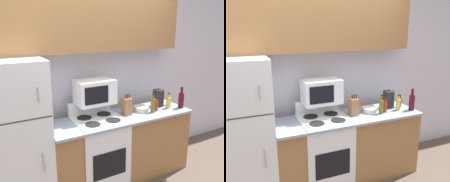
# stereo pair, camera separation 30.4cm
# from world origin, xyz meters

# --- Properties ---
(wall_back) EXTENTS (8.00, 0.05, 2.55)m
(wall_back) POSITION_xyz_m (0.00, 0.73, 1.27)
(wall_back) COLOR silver
(wall_back) RESTS_ON ground_plane
(lower_cabinets) EXTENTS (1.92, 0.61, 0.90)m
(lower_cabinets) POSITION_xyz_m (0.35, 0.28, 0.45)
(lower_cabinets) COLOR #9E6B3D
(lower_cabinets) RESTS_ON ground_plane
(refrigerator) EXTENTS (0.70, 0.72, 1.71)m
(refrigerator) POSITION_xyz_m (-0.96, 0.35, 0.85)
(refrigerator) COLOR white
(refrigerator) RESTS_ON ground_plane
(upper_cabinets) EXTENTS (2.62, 0.31, 0.71)m
(upper_cabinets) POSITION_xyz_m (0.00, 0.55, 2.06)
(upper_cabinets) COLOR #9E6B3D
(upper_cabinets) RESTS_ON refrigerator
(stove) EXTENTS (0.61, 0.59, 1.07)m
(stove) POSITION_xyz_m (0.02, 0.27, 0.47)
(stove) COLOR white
(stove) RESTS_ON ground_plane
(microwave) EXTENTS (0.48, 0.31, 0.30)m
(microwave) POSITION_xyz_m (0.03, 0.39, 1.23)
(microwave) COLOR white
(microwave) RESTS_ON stove
(knife_block) EXTENTS (0.10, 0.11, 0.28)m
(knife_block) POSITION_xyz_m (0.42, 0.26, 1.01)
(knife_block) COLOR #9E6B3D
(knife_block) RESTS_ON lower_cabinets
(bowl) EXTENTS (0.21, 0.21, 0.06)m
(bowl) POSITION_xyz_m (0.67, 0.29, 0.93)
(bowl) COLOR silver
(bowl) RESTS_ON lower_cabinets
(bottle_olive_oil) EXTENTS (0.06, 0.06, 0.26)m
(bottle_olive_oil) POSITION_xyz_m (0.78, 0.18, 1.00)
(bottle_olive_oil) COLOR #5B6619
(bottle_olive_oil) RESTS_ON lower_cabinets
(bottle_cooking_spray) EXTENTS (0.06, 0.06, 0.22)m
(bottle_cooking_spray) POSITION_xyz_m (1.08, 0.21, 0.99)
(bottle_cooking_spray) COLOR gold
(bottle_cooking_spray) RESTS_ON lower_cabinets
(bottle_soy_sauce) EXTENTS (0.05, 0.05, 0.18)m
(bottle_soy_sauce) POSITION_xyz_m (1.17, 0.31, 0.97)
(bottle_soy_sauce) COLOR black
(bottle_soy_sauce) RESTS_ON lower_cabinets
(bottle_hot_sauce) EXTENTS (0.05, 0.05, 0.20)m
(bottle_hot_sauce) POSITION_xyz_m (0.86, 0.20, 0.98)
(bottle_hot_sauce) COLOR red
(bottle_hot_sauce) RESTS_ON lower_cabinets
(bottle_wine_red) EXTENTS (0.08, 0.08, 0.30)m
(bottle_wine_red) POSITION_xyz_m (1.24, 0.13, 1.02)
(bottle_wine_red) COLOR #470F19
(bottle_wine_red) RESTS_ON lower_cabinets
(kettle) EXTENTS (0.16, 0.16, 0.26)m
(kettle) POSITION_xyz_m (1.02, 0.36, 1.02)
(kettle) COLOR black
(kettle) RESTS_ON lower_cabinets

